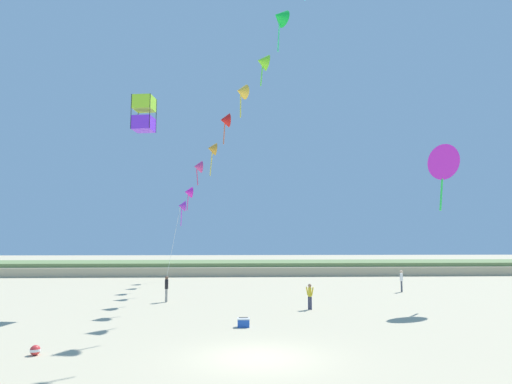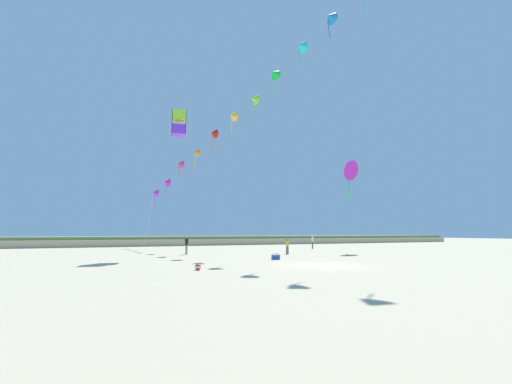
% 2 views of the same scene
% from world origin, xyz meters
% --- Properties ---
extents(ground_plane, '(240.00, 240.00, 0.00)m').
position_xyz_m(ground_plane, '(0.00, 0.00, 0.00)').
color(ground_plane, '#C1B28E').
extents(dune_ridge, '(120.00, 12.49, 1.50)m').
position_xyz_m(dune_ridge, '(0.00, 42.77, 0.75)').
color(dune_ridge, tan).
rests_on(dune_ridge, ground).
extents(person_near_left, '(0.30, 0.60, 1.74)m').
position_xyz_m(person_near_left, '(-5.37, 15.01, 1.01)').
color(person_near_left, gray).
rests_on(person_near_left, ground).
extents(person_near_right, '(0.26, 0.61, 1.75)m').
position_xyz_m(person_near_right, '(12.73, 20.20, 1.01)').
color(person_near_right, '#474C56').
rests_on(person_near_right, ground).
extents(person_mid_center, '(0.47, 0.38, 1.53)m').
position_xyz_m(person_mid_center, '(3.74, 11.15, 0.88)').
color(person_mid_center, '#282D4C').
rests_on(person_mid_center, ground).
extents(kite_banner_string, '(13.93, 31.64, 22.70)m').
position_xyz_m(kite_banner_string, '(-0.42, 16.16, 14.95)').
color(kite_banner_string, purple).
extents(large_kite_low_lead, '(2.56, 1.77, 4.51)m').
position_xyz_m(large_kite_low_lead, '(12.79, 12.54, 9.32)').
color(large_kite_low_lead, '#BC22C3').
extents(large_kite_mid_trail, '(1.48, 1.48, 2.30)m').
position_xyz_m(large_kite_mid_trail, '(-6.82, 13.12, 12.45)').
color(large_kite_mid_trail, '#7630ED').
extents(beach_cooler, '(0.58, 0.41, 0.46)m').
position_xyz_m(beach_cooler, '(-0.37, 5.75, 0.21)').
color(beach_cooler, blue).
rests_on(beach_cooler, ground).
extents(beach_ball, '(0.36, 0.36, 0.36)m').
position_xyz_m(beach_ball, '(-7.98, 0.72, 0.18)').
color(beach_ball, red).
rests_on(beach_ball, ground).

